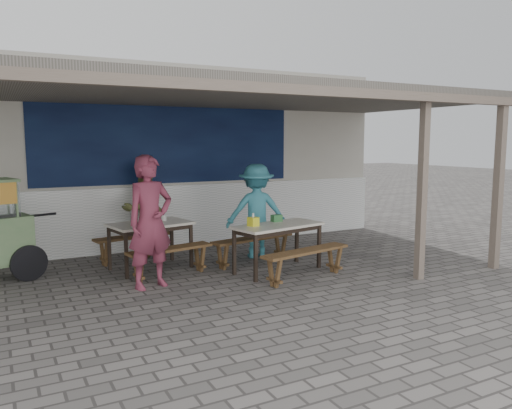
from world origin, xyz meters
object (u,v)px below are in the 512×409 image
Objects in this scene: table_left at (150,228)px; patron_street_side at (150,222)px; patron_wall_side at (144,209)px; condiment_bowl at (142,221)px; bench_left_wall at (134,242)px; tissue_box at (253,222)px; condiment_jar at (164,218)px; bench_right_wall at (253,244)px; bench_right_street at (306,257)px; donation_box at (277,218)px; table_right at (278,229)px; bench_left_street at (170,255)px; patron_right_table at (256,211)px.

table_left is 1.08m from patron_street_side.
patron_wall_side is at bearing 69.32° from table_left.
condiment_bowl is (-0.28, -0.89, -0.07)m from patron_wall_side.
bench_left_wall is 10.04× the size of tissue_box.
table_left is 0.31m from condiment_jar.
condiment_jar is at bearing 80.04° from patron_wall_side.
patron_street_side is (-1.88, -0.54, 0.59)m from bench_right_wall.
donation_box reaches higher than bench_right_street.
bench_right_street is at bearing 105.50° from patron_wall_side.
patron_wall_side is 8.36× the size of condiment_bowl.
patron_street_side reaches higher than patron_wall_side.
donation_box reaches higher than bench_right_wall.
table_right is 9.34× the size of donation_box.
donation_box is at bearing -47.62° from bench_left_wall.
bench_left_street is 0.88m from condiment_jar.
table_left is at bearing 90.00° from bench_left_street.
condiment_bowl is at bearing 127.11° from bench_right_street.
bench_right_wall is 0.84× the size of patron_street_side.
donation_box is at bearing 78.98° from bench_right_street.
table_left is at bearing 18.68° from patron_right_table.
patron_right_table is at bearing 132.71° from patron_wall_side.
tissue_box is 1.56m from condiment_jar.
patron_street_side is 1.08m from condiment_bowl.
bench_right_wall is 0.69m from patron_right_table.
patron_right_table is (0.16, 1.02, 0.15)m from table_right.
table_left is 8.26× the size of donation_box.
bench_left_wall is 1.75m from patron_street_side.
bench_right_street is at bearing -48.74° from condiment_jar.
table_left reaches higher than bench_right_street.
patron_street_side reaches higher than donation_box.
bench_right_street is at bearing -53.57° from table_left.
table_left is at bearing -157.42° from condiment_jar.
condiment_bowl is (-1.97, 0.88, -0.03)m from donation_box.
condiment_jar is at bearing 132.33° from tissue_box.
condiment_jar is (-1.05, 1.15, -0.02)m from tissue_box.
table_right is at bearing -27.00° from bench_left_street.
table_left is 0.17m from condiment_bowl.
table_left is at bearing 152.24° from bench_right_wall.
donation_box reaches higher than bench_left_wall.
donation_box is (0.24, -0.37, 0.46)m from bench_right_wall.
bench_left_street is 15.18× the size of condiment_jar.
table_right is at bearing -5.87° from tissue_box.
patron_street_side is 2.00m from patron_wall_side.
patron_wall_side is 12.40× the size of tissue_box.
bench_right_wall is (1.73, -1.10, 0.01)m from bench_left_wall.
patron_right_table reaches higher than bench_left_wall.
bench_left_wall is at bearing 90.09° from condiment_bowl.
condiment_bowl is at bearing 142.89° from tissue_box.
table_right is 0.98× the size of bench_right_wall.
patron_street_side reaches higher than table_left.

